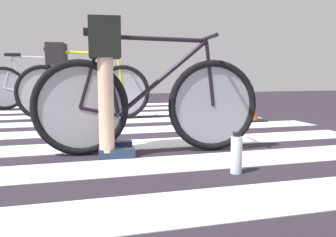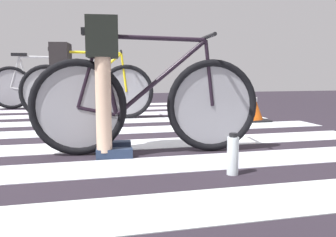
# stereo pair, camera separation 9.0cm
# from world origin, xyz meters

# --- Properties ---
(ground) EXTENTS (18.00, 14.00, 0.02)m
(ground) POSITION_xyz_m (0.00, 0.00, 0.01)
(ground) COLOR #28222B
(crosswalk_markings) EXTENTS (5.47, 6.54, 0.00)m
(crosswalk_markings) POSITION_xyz_m (0.00, 0.25, 0.02)
(crosswalk_markings) COLOR silver
(crosswalk_markings) RESTS_ON ground
(bicycle_1_of_3) EXTENTS (1.73, 0.52, 0.93)m
(bicycle_1_of_3) POSITION_xyz_m (0.50, -0.86, 0.41)
(bicycle_1_of_3) COLOR black
(bicycle_1_of_3) RESTS_ON ground
(cyclist_1_of_3) EXTENTS (0.35, 0.43, 1.00)m
(cyclist_1_of_3) POSITION_xyz_m (0.19, -0.83, 0.67)
(cyclist_1_of_3) COLOR beige
(cyclist_1_of_3) RESTS_ON ground
(bicycle_2_of_3) EXTENTS (1.73, 0.52, 0.93)m
(bicycle_2_of_3) POSITION_xyz_m (0.12, 1.31, 0.41)
(bicycle_2_of_3) COLOR black
(bicycle_2_of_3) RESTS_ON ground
(cyclist_2_of_3) EXTENTS (0.36, 0.44, 0.98)m
(cyclist_2_of_3) POSITION_xyz_m (-0.19, 1.35, 0.66)
(cyclist_2_of_3) COLOR tan
(cyclist_2_of_3) RESTS_ON ground
(bicycle_3_of_3) EXTENTS (1.73, 0.52, 0.93)m
(bicycle_3_of_3) POSITION_xyz_m (-0.58, 2.95, 0.41)
(bicycle_3_of_3) COLOR black
(bicycle_3_of_3) RESTS_ON ground
(water_bottle) EXTENTS (0.07, 0.07, 0.25)m
(water_bottle) POSITION_xyz_m (0.90, -1.57, 0.14)
(water_bottle) COLOR white
(water_bottle) RESTS_ON ground
(traffic_cone) EXTENTS (0.44, 0.44, 0.50)m
(traffic_cone) POSITION_xyz_m (2.10, 0.65, 0.26)
(traffic_cone) COLOR black
(traffic_cone) RESTS_ON ground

